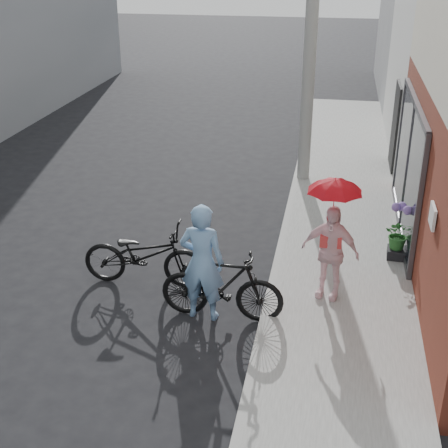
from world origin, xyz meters
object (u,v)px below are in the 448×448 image
(utility_pole, at_px, (311,28))
(bike_left, at_px, (144,255))
(officer, at_px, (202,262))
(planter, at_px, (397,253))
(kimono_woman, at_px, (330,252))
(bike_right, at_px, (222,286))

(utility_pole, bearing_deg, bike_left, -113.24)
(officer, bearing_deg, planter, -138.76)
(utility_pole, distance_m, officer, 6.65)
(bike_left, xyz_separation_m, kimono_woman, (2.99, -0.03, 0.35))
(bike_left, xyz_separation_m, planter, (4.15, 1.48, -0.33))
(officer, height_order, kimono_woman, officer)
(officer, distance_m, bike_left, 1.45)
(bike_right, bearing_deg, kimono_woman, -63.13)
(planter, bearing_deg, officer, -142.95)
(utility_pole, xyz_separation_m, kimono_woman, (0.73, -5.28, -2.61))
(utility_pole, relative_size, planter, 20.88)
(bike_right, distance_m, kimono_woman, 1.75)
(utility_pole, xyz_separation_m, officer, (-1.10, -6.04, -2.58))
(bike_left, relative_size, planter, 6.08)
(officer, xyz_separation_m, kimono_woman, (1.84, 0.76, -0.04))
(officer, height_order, bike_left, officer)
(kimono_woman, distance_m, planter, 2.03)
(bike_left, relative_size, kimono_woman, 1.33)
(bike_right, height_order, planter, bike_right)
(bike_left, bearing_deg, officer, -125.91)
(utility_pole, relative_size, bike_left, 3.43)
(utility_pole, height_order, bike_right, utility_pole)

